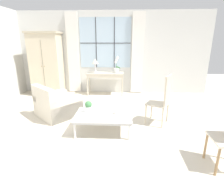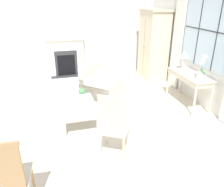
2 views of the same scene
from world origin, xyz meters
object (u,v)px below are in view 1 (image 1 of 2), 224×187
at_px(table_lamp, 95,62).
at_px(armchair_upholstered, 57,106).
at_px(side_chair_wooden, 163,98).
at_px(armoire, 47,64).
at_px(potted_orchid, 117,67).
at_px(potted_plant_small, 88,106).
at_px(console_table, 105,75).
at_px(pillar_candle, 115,112).
at_px(coffee_table, 103,116).

distance_m(table_lamp, armchair_upholstered, 2.23).
bearing_deg(side_chair_wooden, armoire, 147.33).
height_order(potted_orchid, potted_plant_small, potted_orchid).
bearing_deg(side_chair_wooden, console_table, 122.73).
bearing_deg(pillar_candle, coffee_table, -173.27).
bearing_deg(pillar_candle, table_lamp, 106.00).
relative_size(side_chair_wooden, pillar_candle, 9.00).
relative_size(armoire, table_lamp, 4.46).
distance_m(console_table, potted_orchid, 0.48).
height_order(armoire, console_table, armoire).
bearing_deg(coffee_table, table_lamp, 101.05).
bearing_deg(potted_plant_small, console_table, 86.87).
xyz_separation_m(console_table, coffee_table, (0.18, -2.68, -0.35)).
relative_size(console_table, potted_plant_small, 5.31).
xyz_separation_m(table_lamp, pillar_candle, (0.76, -2.66, -0.69)).
distance_m(console_table, armchair_upholstered, 2.23).
bearing_deg(armchair_upholstered, console_table, 61.34).
relative_size(side_chair_wooden, potted_plant_small, 4.72).
xyz_separation_m(armoire, pillar_candle, (2.42, -2.60, -0.63)).
relative_size(potted_orchid, armchair_upholstered, 0.44).
distance_m(armoire, armchair_upholstered, 2.25).
distance_m(armchair_upholstered, coffee_table, 1.45).
height_order(potted_orchid, side_chair_wooden, potted_orchid).
bearing_deg(side_chair_wooden, potted_plant_small, -170.08).
bearing_deg(side_chair_wooden, coffee_table, -161.95).
xyz_separation_m(armoire, armchair_upholstered, (0.95, -1.88, -0.80)).
height_order(coffee_table, potted_plant_small, potted_plant_small).
xyz_separation_m(table_lamp, potted_orchid, (0.73, -0.01, -0.14)).
relative_size(table_lamp, side_chair_wooden, 0.42).
distance_m(armchair_upholstered, pillar_candle, 1.65).
bearing_deg(coffee_table, armchair_upholstered, 148.63).
distance_m(console_table, side_chair_wooden, 2.69).
xyz_separation_m(armoire, potted_orchid, (2.39, 0.05, -0.08)).
xyz_separation_m(armchair_upholstered, pillar_candle, (1.47, -0.72, 0.17)).
height_order(potted_plant_small, pillar_candle, potted_plant_small).
distance_m(potted_orchid, side_chair_wooden, 2.53).
xyz_separation_m(console_table, table_lamp, (-0.34, 0.01, 0.43)).
xyz_separation_m(potted_plant_small, pillar_candle, (0.56, -0.11, -0.07)).
bearing_deg(armoire, pillar_candle, -47.04).
bearing_deg(potted_plant_small, armchair_upholstered, 145.92).
xyz_separation_m(side_chair_wooden, pillar_candle, (-1.03, -0.39, -0.19)).
bearing_deg(table_lamp, potted_orchid, -0.60).
bearing_deg(pillar_candle, potted_orchid, 90.77).
relative_size(table_lamp, potted_plant_small, 1.99).
bearing_deg(table_lamp, pillar_candle, -74.00).
bearing_deg(armchair_upholstered, side_chair_wooden, -7.70).
bearing_deg(pillar_candle, armchair_upholstered, 153.79).
height_order(side_chair_wooden, pillar_candle, side_chair_wooden).
relative_size(potted_plant_small, pillar_candle, 1.91).
bearing_deg(side_chair_wooden, armchair_upholstered, 172.30).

